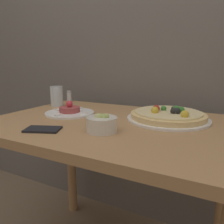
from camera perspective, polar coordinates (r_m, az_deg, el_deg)
The scene contains 8 objects.
back_wall at distance 1.41m, azimuth 9.89°, elevation 22.87°, with size 8.00×0.05×2.60m.
dining_table at distance 1.00m, azimuth -0.05°, elevation -9.67°, with size 1.07×0.74×0.80m.
pizza_plate at distance 1.00m, azimuth 14.44°, elevation -0.94°, with size 0.36×0.36×0.07m.
tartare_plate at distance 1.11m, azimuth -10.99°, elevation 0.11°, with size 0.24×0.24×0.07m.
small_bowl at distance 0.80m, azimuth -2.67°, elevation -2.96°, with size 0.11×0.11×0.07m.
drinking_glass at distance 1.33m, azimuth -14.25°, elevation 4.04°, with size 0.07×0.07×0.12m.
napkin at distance 0.86m, azimuth -17.63°, elevation -4.33°, with size 0.15×0.12×0.01m.
salt_shaker at distance 1.47m, azimuth -11.12°, elevation 4.04°, with size 0.03×0.03×0.07m.
Camera 1 is at (0.42, -0.45, 1.04)m, focal length 35.00 mm.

